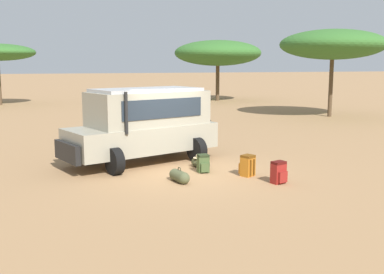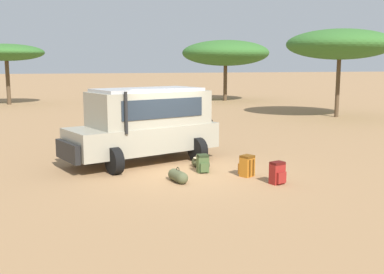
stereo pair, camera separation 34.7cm
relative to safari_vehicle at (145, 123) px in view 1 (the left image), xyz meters
The scene contains 9 objects.
ground_plane 2.29m from the safari_vehicle, 69.80° to the right, with size 320.00×320.00×0.00m, color #9E754C.
safari_vehicle is the anchor object (origin of this frame).
backpack_beside_front_wheel 3.82m from the safari_vehicle, 51.86° to the right, with size 0.46×0.48×0.62m.
backpack_cluster_center 4.87m from the safari_vehicle, 55.66° to the right, with size 0.44×0.42×0.61m.
backpack_near_rear_wheel 2.60m from the safari_vehicle, 58.68° to the right, with size 0.35×0.42×0.55m.
duffel_bag_low_black_case 2.31m from the safari_vehicle, 46.58° to the right, with size 0.43×0.74×0.40m.
duffel_bag_soft_canvas 3.07m from the safari_vehicle, 85.91° to the right, with size 0.40×0.84×0.43m.
acacia_tree_centre_back 26.35m from the safari_vehicle, 60.72° to the left, with size 7.73×7.47×5.35m.
acacia_tree_right_mid 16.99m from the safari_vehicle, 31.78° to the left, with size 6.50×6.19×5.33m.
Camera 1 is at (-4.40, -12.43, 3.20)m, focal length 42.00 mm.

